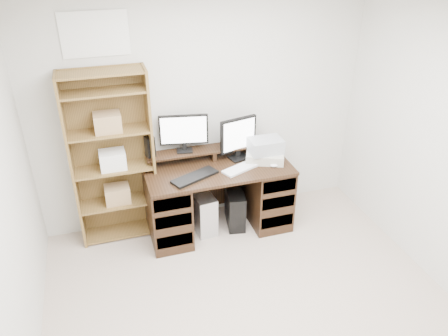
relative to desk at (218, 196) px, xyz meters
name	(u,v)px	position (x,y,z in m)	size (l,w,h in m)	color
room	(281,216)	(-0.05, -1.64, 0.86)	(3.54, 4.04, 2.54)	#B8A493
desk	(218,196)	(0.00, 0.00, 0.00)	(1.50, 0.70, 0.75)	black
riser_shelf	(212,150)	(0.00, 0.21, 0.45)	(1.40, 0.22, 0.12)	black
monitor_wide	(184,131)	(-0.29, 0.23, 0.70)	(0.50, 0.16, 0.40)	black
monitor_small	(238,137)	(0.26, 0.13, 0.61)	(0.41, 0.20, 0.45)	black
speaker	(150,147)	(-0.65, 0.21, 0.59)	(0.09, 0.09, 0.22)	black
keyboard_black	(195,177)	(-0.28, -0.15, 0.37)	(0.48, 0.16, 0.03)	black
keyboard_white	(243,167)	(0.24, -0.10, 0.37)	(0.47, 0.14, 0.02)	silver
mouse	(274,165)	(0.56, -0.17, 0.38)	(0.09, 0.06, 0.04)	white
printer	(265,156)	(0.52, 0.00, 0.41)	(0.39, 0.29, 0.10)	#B5B19E
basket	(266,146)	(0.52, 0.00, 0.53)	(0.34, 0.24, 0.15)	#9AA0A5
tower_silver	(202,210)	(-0.18, 0.03, -0.17)	(0.20, 0.45, 0.45)	silver
tower_black	(235,207)	(0.19, 0.00, -0.18)	(0.25, 0.44, 0.42)	black
bookshelf	(112,157)	(-1.03, 0.21, 0.53)	(0.80, 0.30, 1.80)	brown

